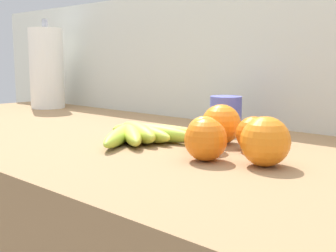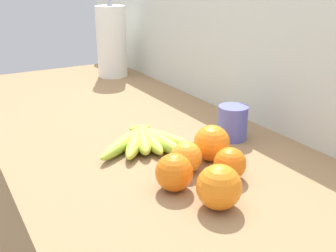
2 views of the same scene
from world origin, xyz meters
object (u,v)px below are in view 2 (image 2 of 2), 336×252
Objects in this scene: orange_center at (219,187)px; orange_right at (212,143)px; mug at (233,123)px; orange_front at (186,157)px; orange_back_right at (230,164)px; orange_back_left at (174,172)px; paper_towel_roll at (112,42)px; banana_bunch at (145,140)px.

orange_right is (-0.16, 0.11, -0.00)m from orange_center.
orange_right is at bearing -58.15° from mug.
orange_back_right is at bearing 40.01° from orange_front.
orange_front is at bearing 130.02° from orange_back_left.
paper_towel_roll reaches higher than orange_center.
orange_back_right is at bearing 17.72° from banana_bunch.
orange_back_left is 0.08m from orange_front.
orange_back_left is 0.90× the size of orange_center.
paper_towel_roll is at bearing 167.17° from orange_center.
banana_bunch is 2.88× the size of orange_center.
banana_bunch is 0.24m from orange_back_right.
orange_right is 0.26× the size of paper_towel_roll.
orange_front is at bearing -139.99° from orange_back_right.
paper_towel_roll is at bearing 162.74° from banana_bunch.
orange_center is 0.33m from mug.
orange_back_right is at bearing 131.23° from orange_center.
banana_bunch is at bearing -146.34° from orange_right.
orange_back_right is 0.11m from orange_center.
mug is (0.76, -0.00, -0.10)m from paper_towel_roll.
mug is at bearing 136.70° from orange_center.
orange_front is at bearing -64.92° from mug.
mug reaches higher than orange_back_left.
paper_towel_roll is (-0.70, 0.22, 0.12)m from banana_bunch.
orange_front is 0.22m from mug.
orange_front is 0.89m from paper_towel_roll.
paper_towel_roll is at bearing 171.23° from orange_back_right.
mug is (-0.14, 0.26, 0.01)m from orange_back_left.
orange_back_right is at bearing -8.77° from paper_towel_roll.
mug is at bearing 139.59° from orange_back_right.
mug reaches higher than orange_front.
orange_front is 0.82× the size of orange_right.
orange_back_right is 0.78× the size of mug.
orange_back_right is 0.90× the size of orange_back_left.
orange_back_left is 0.10m from orange_center.
banana_bunch is 0.77× the size of paper_towel_roll.
paper_towel_roll is (-0.93, 0.14, 0.11)m from orange_back_right.
banana_bunch is 0.16m from orange_front.
orange_back_right is 0.21m from mug.
orange_right is at bearing 116.61° from orange_back_left.
orange_back_left is 0.86× the size of mug.
orange_back_right is 0.94m from paper_towel_roll.
orange_right reaches higher than orange_front.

